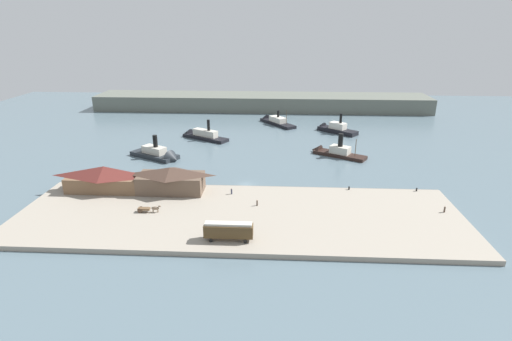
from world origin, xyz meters
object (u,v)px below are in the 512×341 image
pedestrian_at_waters_edge (445,209)px  ferry_mid_harbor (201,135)px  mooring_post_center_west (349,188)px  street_tram (228,230)px  ferry_near_quay (274,121)px  ferry_departing_north (334,152)px  ferry_outer_harbor (334,129)px  ferry_shed_west_terminal (171,179)px  horse_cart (148,209)px  pedestrian_standing_center (232,191)px  pedestrian_near_east_shed (257,203)px  ferry_shed_east_terminal (105,178)px  ferry_moored_west (160,155)px  mooring_post_east (417,190)px

pedestrian_at_waters_edge → ferry_mid_harbor: (-73.91, 67.99, -0.64)m
mooring_post_center_west → street_tram: bearing=-135.9°
pedestrian_at_waters_edge → ferry_near_quay: ferry_near_quay is taller
ferry_departing_north → ferry_outer_harbor: ferry_outer_harbor is taller
ferry_outer_harbor → ferry_near_quay: (-26.41, 14.18, -0.31)m
ferry_shed_west_terminal → horse_cart: (-2.45, -13.14, -2.69)m
pedestrian_standing_center → ferry_outer_harbor: bearing=63.2°
ferry_near_quay → pedestrian_at_waters_edge: bearing=-65.4°
pedestrian_near_east_shed → pedestrian_standing_center: (-7.41, 7.03, 0.04)m
ferry_mid_harbor → ferry_outer_harbor: (56.63, 13.33, 0.18)m
mooring_post_center_west → ferry_departing_north: bearing=90.0°
ferry_shed_east_terminal → pedestrian_standing_center: 35.58m
street_tram → ferry_outer_harbor: 103.81m
pedestrian_near_east_shed → ferry_moored_west: 53.93m
street_tram → mooring_post_east: (49.37, 29.68, -1.99)m
horse_cart → ferry_outer_harbor: size_ratio=0.32×
ferry_mid_harbor → ferry_outer_harbor: size_ratio=1.21×
pedestrian_standing_center → ferry_moored_west: bearing=131.8°
pedestrian_standing_center → mooring_post_east: (51.53, 4.89, -0.34)m
ferry_shed_east_terminal → horse_cart: size_ratio=3.68×
pedestrian_near_east_shed → ferry_shed_west_terminal: bearing=162.1°
pedestrian_standing_center → ferry_shed_west_terminal: bearing=177.2°
horse_cart → ferry_mid_harbor: ferry_mid_harbor is taller
ferry_shed_east_terminal → pedestrian_near_east_shed: ferry_shed_east_terminal is taller
horse_cart → ferry_near_quay: size_ratio=0.26×
pedestrian_standing_center → ferry_outer_harbor: 81.81m
ferry_shed_east_terminal → ferry_mid_harbor: ferry_mid_harbor is taller
ferry_near_quay → ferry_moored_west: bearing=-126.0°
street_tram → pedestrian_standing_center: size_ratio=6.15×
pedestrian_near_east_shed → mooring_post_east: pedestrian_near_east_shed is taller
mooring_post_center_west → ferry_departing_north: ferry_departing_north is taller
pedestrian_standing_center → horse_cart: bearing=-147.7°
ferry_shed_west_terminal → ferry_near_quay: bearing=72.3°
ferry_shed_east_terminal → ferry_departing_north: size_ratio=1.06×
street_tram → pedestrian_at_waters_edge: (52.05, 16.47, -1.68)m
pedestrian_near_east_shed → ferry_shed_east_terminal: bearing=169.9°
ferry_shed_west_terminal → pedestrian_near_east_shed: bearing=-17.9°
pedestrian_at_waters_edge → ferry_near_quay: size_ratio=0.08×
ferry_outer_harbor → ferry_moored_west: bearing=-148.6°
horse_cart → ferry_departing_north: size_ratio=0.29×
pedestrian_at_waters_edge → ferry_mid_harbor: bearing=137.4°
ferry_departing_north → ferry_near_quay: size_ratio=0.91×
ferry_mid_harbor → ferry_outer_harbor: ferry_outer_harbor is taller
mooring_post_center_west → ferry_moored_west: (-61.95, 27.70, -0.34)m
ferry_shed_west_terminal → pedestrian_standing_center: ferry_shed_west_terminal is taller
mooring_post_east → ferry_outer_harbor: 69.65m
mooring_post_east → pedestrian_near_east_shed: bearing=-164.9°
horse_cart → ferry_near_quay: bearing=73.2°
pedestrian_at_waters_edge → ferry_moored_west: bearing=153.8°
pedestrian_at_waters_edge → pedestrian_near_east_shed: bearing=178.4°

